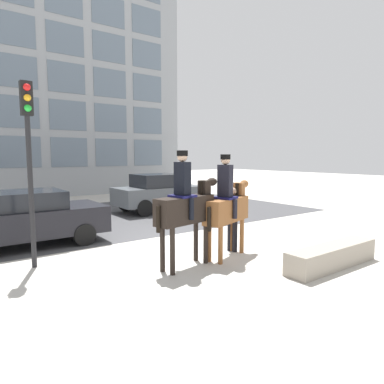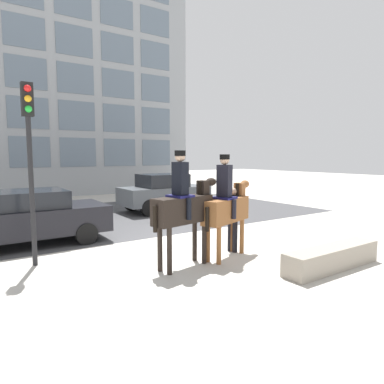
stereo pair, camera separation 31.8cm
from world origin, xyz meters
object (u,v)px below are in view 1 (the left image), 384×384
at_px(planter_ledge, 332,256).
at_px(pedestrian_bystander, 233,214).
at_px(street_car_near_lane, 27,218).
at_px(traffic_light, 29,145).
at_px(street_car_far_lane, 159,192).
at_px(mounted_horse_lead, 186,207).
at_px(mounted_horse_companion, 227,206).

bearing_deg(planter_ledge, pedestrian_bystander, 112.98).
relative_size(street_car_near_lane, traffic_light, 1.00).
height_order(street_car_far_lane, planter_ledge, street_car_far_lane).
bearing_deg(pedestrian_bystander, traffic_light, -31.11).
distance_m(mounted_horse_lead, planter_ledge, 3.47).
bearing_deg(pedestrian_bystander, street_car_near_lane, -52.55).
bearing_deg(mounted_horse_companion, traffic_light, 134.58).
xyz_separation_m(mounted_horse_companion, pedestrian_bystander, (0.42, 0.26, -0.27)).
relative_size(mounted_horse_companion, street_car_near_lane, 0.62).
bearing_deg(mounted_horse_companion, mounted_horse_lead, 162.22).
xyz_separation_m(street_car_far_lane, traffic_light, (-6.25, -5.10, 1.86)).
bearing_deg(mounted_horse_lead, street_car_near_lane, 110.20).
xyz_separation_m(mounted_horse_companion, planter_ledge, (1.38, -1.99, -1.02)).
relative_size(mounted_horse_companion, street_car_far_lane, 0.65).
relative_size(traffic_light, planter_ledge, 1.49).
height_order(mounted_horse_companion, planter_ledge, mounted_horse_companion).
relative_size(street_car_far_lane, planter_ledge, 1.43).
relative_size(mounted_horse_lead, street_car_far_lane, 0.67).
height_order(mounted_horse_lead, mounted_horse_companion, mounted_horse_lead).
distance_m(mounted_horse_lead, street_car_near_lane, 4.83).
bearing_deg(street_car_far_lane, pedestrian_bystander, -104.83).
relative_size(pedestrian_bystander, street_car_far_lane, 0.43).
bearing_deg(traffic_light, mounted_horse_companion, -25.66).
bearing_deg(street_car_far_lane, street_car_near_lane, -153.46).
relative_size(pedestrian_bystander, street_car_near_lane, 0.41).
xyz_separation_m(mounted_horse_companion, street_car_far_lane, (2.22, 7.04, -0.40)).
distance_m(mounted_horse_lead, pedestrian_bystander, 1.76).
xyz_separation_m(mounted_horse_lead, planter_ledge, (2.64, -1.95, -1.12)).
height_order(pedestrian_bystander, street_car_near_lane, pedestrian_bystander).
bearing_deg(mounted_horse_companion, planter_ledge, -75.09).
bearing_deg(street_car_near_lane, traffic_light, -96.99).
height_order(street_car_near_lane, traffic_light, traffic_light).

